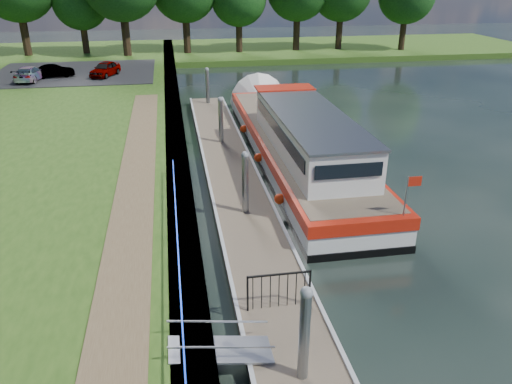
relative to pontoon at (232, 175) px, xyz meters
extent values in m
plane|color=black|center=(0.00, -13.00, -0.18)|extent=(160.00, 160.00, 0.00)
cube|color=#473D2D|center=(-2.55, 2.00, 0.20)|extent=(1.10, 90.00, 0.78)
cube|color=#2C4E16|center=(12.00, 39.00, 0.12)|extent=(60.00, 18.00, 0.60)
cube|color=brown|center=(-4.40, -5.00, 0.62)|extent=(1.60, 40.00, 0.05)
cube|color=black|center=(-11.00, 25.00, 0.62)|extent=(14.00, 12.00, 0.06)
cube|color=#0C2DBF|center=(-2.75, -10.00, 1.29)|extent=(0.04, 18.00, 0.04)
cube|color=#0C2DBF|center=(-2.75, -10.00, 0.94)|extent=(0.03, 18.00, 0.03)
cylinder|color=#0C2DBF|center=(-2.75, -13.00, 0.95)|extent=(0.04, 0.04, 0.72)
cylinder|color=#0C2DBF|center=(-2.75, -11.00, 0.95)|extent=(0.04, 0.04, 0.72)
cylinder|color=#0C2DBF|center=(-2.75, -9.00, 0.95)|extent=(0.04, 0.04, 0.72)
cylinder|color=#0C2DBF|center=(-2.75, -7.00, 0.95)|extent=(0.04, 0.04, 0.72)
cylinder|color=#0C2DBF|center=(-2.75, -5.00, 0.95)|extent=(0.04, 0.04, 0.72)
cylinder|color=#0C2DBF|center=(-2.75, -3.00, 0.95)|extent=(0.04, 0.04, 0.72)
cylinder|color=#0C2DBF|center=(-2.75, -1.00, 0.95)|extent=(0.04, 0.04, 0.72)
cube|color=brown|center=(0.00, 0.00, 0.10)|extent=(2.50, 30.00, 0.24)
cube|color=#9EA0A3|center=(0.00, -12.00, -0.13)|extent=(2.30, 5.00, 0.30)
cube|color=#9EA0A3|center=(0.00, -4.00, -0.13)|extent=(2.30, 5.00, 0.30)
cube|color=#9EA0A3|center=(0.00, 4.00, -0.13)|extent=(2.30, 5.00, 0.30)
cube|color=#9EA0A3|center=(0.00, 12.00, -0.13)|extent=(2.30, 5.00, 0.30)
cube|color=#9EA0A3|center=(1.19, 0.00, 0.25)|extent=(0.12, 30.00, 0.06)
cube|color=#9EA0A3|center=(-1.19, 0.00, 0.25)|extent=(0.12, 30.00, 0.06)
cylinder|color=gray|center=(0.00, -13.50, 0.92)|extent=(0.26, 0.26, 3.40)
sphere|color=gray|center=(0.00, -13.50, 2.62)|extent=(0.30, 0.30, 0.30)
cylinder|color=gray|center=(0.00, -4.50, 0.92)|extent=(0.26, 0.26, 3.40)
sphere|color=gray|center=(0.00, -4.50, 2.62)|extent=(0.30, 0.30, 0.30)
cylinder|color=gray|center=(0.00, 4.50, 0.92)|extent=(0.26, 0.26, 3.40)
sphere|color=gray|center=(0.00, 4.50, 2.62)|extent=(0.30, 0.30, 0.30)
cylinder|color=gray|center=(0.00, 13.50, 0.92)|extent=(0.26, 0.26, 3.40)
sphere|color=gray|center=(0.00, 13.50, 2.62)|extent=(0.30, 0.30, 0.30)
cube|color=#A5A8AD|center=(-1.85, -12.50, 0.42)|extent=(2.58, 1.00, 0.43)
cube|color=#A5A8AD|center=(-1.85, -12.98, 0.92)|extent=(2.58, 0.04, 0.41)
cube|color=#A5A8AD|center=(-1.85, -12.02, 0.92)|extent=(2.58, 0.04, 0.41)
cube|color=black|center=(-0.90, -10.80, 0.80)|extent=(0.05, 0.05, 1.15)
cube|color=black|center=(0.90, -10.80, 0.80)|extent=(0.05, 0.05, 1.15)
cube|color=black|center=(0.00, -10.80, 1.34)|extent=(1.85, 0.05, 0.05)
cube|color=black|center=(-0.75, -10.80, 0.80)|extent=(0.02, 0.02, 1.10)
cube|color=black|center=(-0.50, -10.80, 0.80)|extent=(0.02, 0.02, 1.10)
cube|color=black|center=(-0.25, -10.80, 0.80)|extent=(0.02, 0.02, 1.10)
cube|color=black|center=(0.00, -10.80, 0.80)|extent=(0.02, 0.02, 1.10)
cube|color=black|center=(0.25, -10.80, 0.80)|extent=(0.02, 0.02, 1.10)
cube|color=black|center=(0.50, -10.80, 0.80)|extent=(0.02, 0.02, 1.10)
cube|color=black|center=(0.75, -10.80, 0.80)|extent=(0.02, 0.02, 1.10)
cube|color=black|center=(3.60, 1.91, -0.16)|extent=(4.00, 20.00, 0.55)
cube|color=silver|center=(3.60, 1.91, 0.44)|extent=(3.96, 19.90, 0.65)
cube|color=red|center=(3.60, 1.91, 1.00)|extent=(4.04, 20.00, 0.48)
cube|color=brown|center=(3.60, 1.91, 1.24)|extent=(3.68, 19.20, 0.04)
cone|color=silver|center=(3.60, 12.31, 0.37)|extent=(4.00, 1.50, 4.00)
cube|color=silver|center=(3.60, -0.59, 2.12)|extent=(3.00, 11.00, 1.75)
cube|color=gray|center=(3.60, -0.59, 3.04)|extent=(3.10, 11.20, 0.10)
cube|color=black|center=(2.08, -0.59, 2.37)|extent=(0.04, 10.00, 0.55)
cube|color=black|center=(5.12, -0.59, 2.37)|extent=(0.04, 10.00, 0.55)
cube|color=black|center=(3.60, 4.96, 2.37)|extent=(2.60, 0.04, 0.55)
cube|color=black|center=(3.60, -6.14, 2.37)|extent=(2.60, 0.04, 0.55)
cube|color=red|center=(3.60, 4.61, 3.12)|extent=(3.20, 1.60, 0.06)
cylinder|color=gray|center=(5.10, -7.79, 1.97)|extent=(0.05, 0.05, 1.50)
cube|color=red|center=(5.35, -7.79, 2.52)|extent=(0.50, 0.02, 0.35)
sphere|color=#FF3B0E|center=(1.48, -4.09, 0.47)|extent=(0.44, 0.44, 0.44)
sphere|color=#FF3B0E|center=(1.48, 0.91, 0.47)|extent=(0.44, 0.44, 0.44)
sphere|color=#FF3B0E|center=(1.48, 5.91, 0.47)|extent=(0.44, 0.44, 0.44)
imported|color=#594C47|center=(2.40, -3.80, 2.12)|extent=(0.54, 0.70, 1.72)
cylinder|color=#332316|center=(-17.49, 36.36, 2.52)|extent=(0.83, 0.83, 4.21)
cylinder|color=#332316|center=(-11.50, 36.87, 1.97)|extent=(0.70, 0.70, 3.10)
sphere|color=#0F3410|center=(-11.50, 36.87, 5.92)|extent=(5.85, 5.85, 5.85)
cylinder|color=#332316|center=(-6.89, 34.36, 2.56)|extent=(0.84, 0.84, 4.29)
cylinder|color=#332316|center=(-0.41, 36.36, 2.33)|extent=(0.79, 0.79, 3.83)
cylinder|color=#332316|center=(5.49, 36.09, 2.05)|extent=(0.72, 0.72, 3.26)
cylinder|color=#332316|center=(12.25, 36.38, 2.30)|extent=(0.78, 0.78, 3.77)
cylinder|color=#332316|center=(17.42, 36.40, 2.24)|extent=(0.77, 0.77, 3.65)
cylinder|color=#332316|center=(24.52, 34.52, 2.12)|extent=(0.74, 0.74, 3.41)
imported|color=#999999|center=(-8.06, 22.72, 1.27)|extent=(2.70, 3.89, 1.23)
imported|color=#999999|center=(-12.26, 22.96, 1.18)|extent=(3.37, 1.72, 1.06)
imported|color=#999999|center=(-13.99, 21.79, 1.24)|extent=(2.08, 4.22, 1.18)
camera|label=1|loc=(-2.64, -22.27, 9.12)|focal=35.00mm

